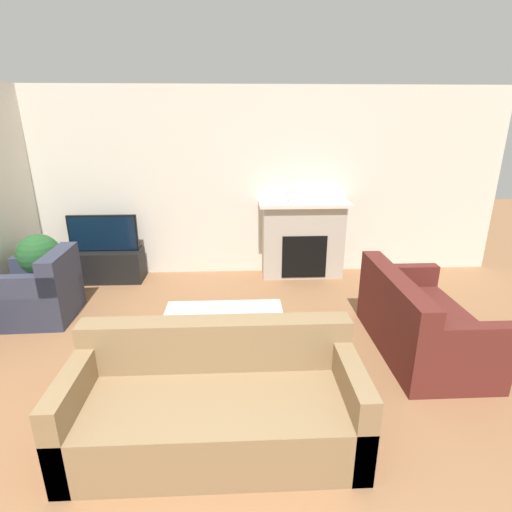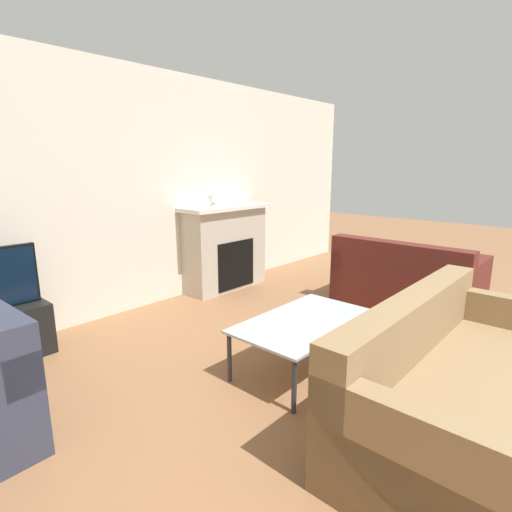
{
  "view_description": "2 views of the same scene",
  "coord_description": "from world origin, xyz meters",
  "px_view_note": "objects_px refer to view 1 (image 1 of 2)",
  "views": [
    {
      "loc": [
        0.24,
        -1.34,
        2.26
      ],
      "look_at": [
        0.45,
        3.05,
        0.74
      ],
      "focal_mm": 28.0,
      "sensor_mm": 36.0,
      "label": 1
    },
    {
      "loc": [
        -2.42,
        0.47,
        1.64
      ],
      "look_at": [
        0.31,
        2.93,
        0.8
      ],
      "focal_mm": 28.0,
      "sensor_mm": 36.0,
      "label": 2
    }
  ],
  "objects_px": {
    "armchair_by_window": "(41,294)",
    "potted_plant": "(40,259)",
    "couch_loveseat": "(419,324)",
    "couch_sectional": "(216,404)",
    "coffee_table": "(224,318)",
    "tv": "(103,233)",
    "mantel_clock": "(293,195)"
  },
  "relations": [
    {
      "from": "armchair_by_window",
      "to": "mantel_clock",
      "type": "distance_m",
      "value": 3.47
    },
    {
      "from": "couch_sectional",
      "to": "coffee_table",
      "type": "bearing_deg",
      "value": 88.75
    },
    {
      "from": "couch_loveseat",
      "to": "coffee_table",
      "type": "bearing_deg",
      "value": 88.87
    },
    {
      "from": "couch_loveseat",
      "to": "potted_plant",
      "type": "bearing_deg",
      "value": 72.55
    },
    {
      "from": "mantel_clock",
      "to": "couch_loveseat",
      "type": "bearing_deg",
      "value": -64.3
    },
    {
      "from": "couch_sectional",
      "to": "potted_plant",
      "type": "height_order",
      "value": "potted_plant"
    },
    {
      "from": "tv",
      "to": "armchair_by_window",
      "type": "distance_m",
      "value": 1.28
    },
    {
      "from": "couch_loveseat",
      "to": "coffee_table",
      "type": "height_order",
      "value": "couch_loveseat"
    },
    {
      "from": "tv",
      "to": "couch_loveseat",
      "type": "distance_m",
      "value": 4.26
    },
    {
      "from": "couch_sectional",
      "to": "couch_loveseat",
      "type": "relative_size",
      "value": 1.33
    },
    {
      "from": "tv",
      "to": "potted_plant",
      "type": "xyz_separation_m",
      "value": [
        -0.59,
        -0.68,
        -0.14
      ]
    },
    {
      "from": "mantel_clock",
      "to": "potted_plant",
      "type": "bearing_deg",
      "value": -166.84
    },
    {
      "from": "couch_loveseat",
      "to": "armchair_by_window",
      "type": "bearing_deg",
      "value": 77.7
    },
    {
      "from": "armchair_by_window",
      "to": "potted_plant",
      "type": "distance_m",
      "value": 0.56
    },
    {
      "from": "coffee_table",
      "to": "armchair_by_window",
      "type": "bearing_deg",
      "value": 158.3
    },
    {
      "from": "armchair_by_window",
      "to": "potted_plant",
      "type": "relative_size",
      "value": 0.91
    },
    {
      "from": "couch_sectional",
      "to": "armchair_by_window",
      "type": "distance_m",
      "value": 2.94
    },
    {
      "from": "couch_loveseat",
      "to": "coffee_table",
      "type": "relative_size",
      "value": 1.3
    },
    {
      "from": "couch_loveseat",
      "to": "couch_sectional",
      "type": "bearing_deg",
      "value": 118.94
    },
    {
      "from": "couch_sectional",
      "to": "coffee_table",
      "type": "xyz_separation_m",
      "value": [
        0.02,
        1.14,
        0.09
      ]
    },
    {
      "from": "tv",
      "to": "mantel_clock",
      "type": "height_order",
      "value": "mantel_clock"
    },
    {
      "from": "tv",
      "to": "armchair_by_window",
      "type": "relative_size",
      "value": 1.17
    },
    {
      "from": "tv",
      "to": "potted_plant",
      "type": "height_order",
      "value": "tv"
    },
    {
      "from": "armchair_by_window",
      "to": "coffee_table",
      "type": "height_order",
      "value": "armchair_by_window"
    },
    {
      "from": "potted_plant",
      "to": "coffee_table",
      "type": "bearing_deg",
      "value": -29.33
    },
    {
      "from": "couch_loveseat",
      "to": "mantel_clock",
      "type": "relative_size",
      "value": 7.94
    },
    {
      "from": "tv",
      "to": "armchair_by_window",
      "type": "xyz_separation_m",
      "value": [
        -0.42,
        -1.14,
        -0.42
      ]
    },
    {
      "from": "couch_loveseat",
      "to": "mantel_clock",
      "type": "bearing_deg",
      "value": 25.7
    },
    {
      "from": "tv",
      "to": "couch_loveseat",
      "type": "xyz_separation_m",
      "value": [
        3.72,
        -2.04,
        -0.43
      ]
    },
    {
      "from": "potted_plant",
      "to": "mantel_clock",
      "type": "height_order",
      "value": "mantel_clock"
    },
    {
      "from": "tv",
      "to": "couch_loveseat",
      "type": "bearing_deg",
      "value": -28.74
    },
    {
      "from": "armchair_by_window",
      "to": "coffee_table",
      "type": "relative_size",
      "value": 0.69
    }
  ]
}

